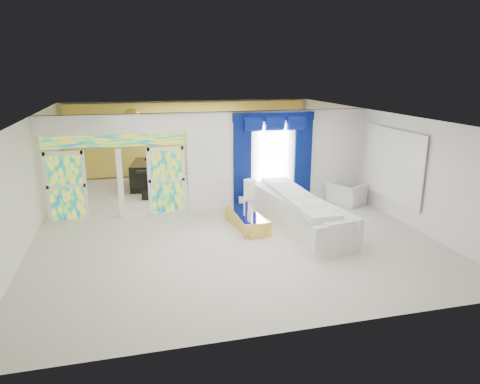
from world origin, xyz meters
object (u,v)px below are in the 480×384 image
object	(u,v)px
white_sofa	(297,213)
grand_piano	(153,175)
armchair	(346,194)
console_table	(259,204)
coffee_table	(247,221)

from	to	relation	value
white_sofa	grand_piano	size ratio (longest dim) A/B	2.35
white_sofa	armchair	distance (m)	2.85
console_table	armchair	xyz separation A→B (m)	(2.90, -0.08, 0.15)
coffee_table	grand_piano	bearing A→B (deg)	113.67
grand_piano	white_sofa	bearing A→B (deg)	-46.65
armchair	coffee_table	bearing A→B (deg)	82.09
white_sofa	grand_piano	xyz separation A→B (m)	(-3.58, 5.38, 0.05)
armchair	grand_piano	world-z (taller)	grand_piano
white_sofa	coffee_table	distance (m)	1.40
coffee_table	grand_piano	size ratio (longest dim) A/B	0.97
white_sofa	coffee_table	world-z (taller)	white_sofa
coffee_table	armchair	world-z (taller)	armchair
white_sofa	grand_piano	world-z (taller)	grand_piano
console_table	grand_piano	distance (m)	4.73
grand_piano	armchair	bearing A→B (deg)	-22.55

